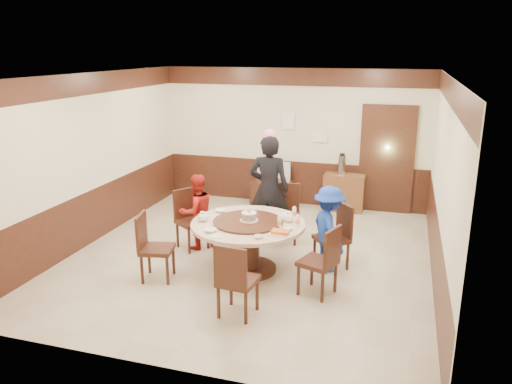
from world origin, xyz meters
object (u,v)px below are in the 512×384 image
(person_blue, at_px, (329,229))
(side_cabinet, at_px, (344,192))
(person_standing, at_px, (269,189))
(tv_stand, at_px, (272,193))
(thermos, at_px, (342,165))
(banquet_table, at_px, (248,237))
(birthday_cake, at_px, (249,216))
(person_red, at_px, (197,212))
(shrimp_platter, at_px, (280,233))
(television, at_px, (272,171))

(person_blue, distance_m, side_cabinet, 2.94)
(person_standing, height_order, person_blue, person_standing)
(tv_stand, bearing_deg, side_cabinet, 1.15)
(tv_stand, distance_m, thermos, 1.58)
(banquet_table, relative_size, person_blue, 1.29)
(banquet_table, bearing_deg, birthday_cake, 31.69)
(banquet_table, xyz_separation_m, tv_stand, (-0.50, 3.25, -0.28))
(person_red, relative_size, tv_stand, 1.46)
(shrimp_platter, relative_size, television, 0.41)
(shrimp_platter, distance_m, thermos, 3.64)
(tv_stand, xyz_separation_m, television, (0.00, 0.00, 0.46))
(person_standing, height_order, thermos, person_standing)
(banquet_table, height_order, tv_stand, banquet_table)
(television, bearing_deg, shrimp_platter, 113.72)
(tv_stand, bearing_deg, person_red, -101.90)
(banquet_table, distance_m, television, 3.30)
(banquet_table, distance_m, person_standing, 1.27)
(shrimp_platter, bearing_deg, person_standing, 110.69)
(person_red, distance_m, tv_stand, 2.73)
(shrimp_platter, xyz_separation_m, side_cabinet, (0.42, 3.62, -0.40))
(person_blue, relative_size, birthday_cake, 4.81)
(birthday_cake, bearing_deg, person_red, 151.01)
(side_cabinet, bearing_deg, person_red, -127.38)
(shrimp_platter, bearing_deg, person_red, 149.99)
(birthday_cake, height_order, television, birthday_cake)
(birthday_cake, distance_m, thermos, 3.40)
(thermos, bearing_deg, television, -178.79)
(banquet_table, height_order, shrimp_platter, shrimp_platter)
(side_cabinet, bearing_deg, banquet_table, -106.68)
(person_red, bearing_deg, birthday_cake, 102.57)
(thermos, bearing_deg, shrimp_platter, -95.54)
(person_red, bearing_deg, thermos, -174.93)
(banquet_table, relative_size, person_red, 1.33)
(person_red, distance_m, side_cabinet, 3.38)
(side_cabinet, relative_size, thermos, 2.11)
(thermos, bearing_deg, tv_stand, -178.79)
(birthday_cake, bearing_deg, side_cabinet, 73.49)
(television, bearing_deg, person_standing, 110.50)
(banquet_table, xyz_separation_m, side_cabinet, (0.98, 3.28, -0.16))
(person_standing, xyz_separation_m, thermos, (0.94, 2.07, 0.02))
(television, bearing_deg, tv_stand, -0.00)
(birthday_cake, bearing_deg, television, 99.06)
(person_red, xyz_separation_m, shrimp_platter, (1.63, -0.94, 0.16))
(television, relative_size, thermos, 1.93)
(banquet_table, distance_m, side_cabinet, 3.43)
(person_blue, xyz_separation_m, television, (-1.63, 2.89, 0.07))
(person_blue, bearing_deg, birthday_cake, 76.01)
(person_red, height_order, person_blue, person_blue)
(person_blue, bearing_deg, tv_stand, -2.32)
(person_standing, distance_m, television, 2.11)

